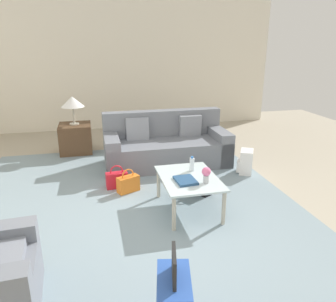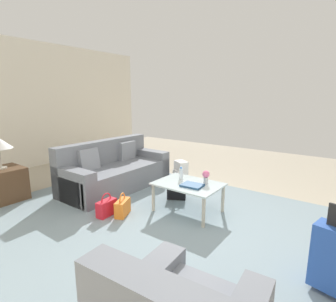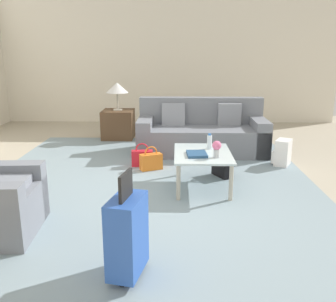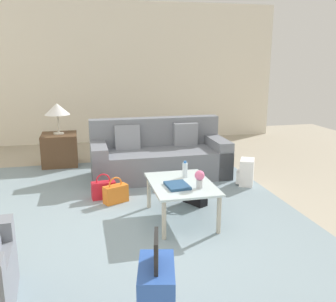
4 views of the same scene
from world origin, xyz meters
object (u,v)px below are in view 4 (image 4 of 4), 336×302
couch (158,157)px  coffee_table_book (177,185)px  coffee_table (181,188)px  flower_vase (200,178)px  water_bottle (185,170)px  handbag_orange (116,193)px  handbag_red (104,190)px  table_lamp (57,110)px  backpack_white (246,172)px  side_table (60,149)px  handbag_black (195,195)px

couch → coffee_table_book: bearing=174.6°
coffee_table → flower_vase: (-0.22, -0.15, 0.18)m
water_bottle → handbag_orange: 1.05m
couch → flower_vase: couch is taller
couch → handbag_red: size_ratio=6.05×
flower_vase → table_lamp: 3.47m
coffee_table_book → backpack_white: size_ratio=0.77×
side_table → handbag_orange: bearing=-159.1°
flower_vase → couch: bearing=1.4°
couch → side_table: bearing=58.0°
side_table → handbag_black: 2.99m
couch → flower_vase: 2.04m
flower_vase → side_table: 3.45m
handbag_black → couch: bearing=8.7°
handbag_black → flower_vase: bearing=166.2°
side_table → flower_vase: bearing=-151.3°
couch → handbag_orange: couch is taller
flower_vase → side_table: bearing=28.7°
coffee_table_book → backpack_white: coffee_table_book is taller
water_bottle → backpack_white: (0.80, -1.19, -0.36)m
handbag_black → backpack_white: bearing=-59.7°
water_bottle → handbag_orange: (0.52, 0.80, -0.43)m
water_bottle → backpack_white: size_ratio=0.51×
water_bottle → handbag_black: (0.23, -0.21, -0.43)m
side_table → handbag_red: size_ratio=1.71×
coffee_table → side_table: bearing=28.2°
coffee_table → handbag_black: (0.43, -0.31, -0.27)m
side_table → table_lamp: 0.72m
handbag_orange → backpack_white: 2.02m
side_table → handbag_orange: size_ratio=1.71×
coffee_table → water_bottle: size_ratio=4.83×
water_bottle → coffee_table: bearing=153.4°
water_bottle → handbag_red: size_ratio=0.57×
coffee_table → flower_vase: bearing=-145.7°
coffee_table → handbag_orange: 1.04m
side_table → handbag_red: bearing=-161.1°
handbag_black → side_table: bearing=37.4°
coffee_table → side_table: size_ratio=1.61×
flower_vase → handbag_orange: flower_vase is taller
couch → table_lamp: size_ratio=3.97×
coffee_table → handbag_orange: (0.72, 0.70, -0.27)m
coffee_table_book → side_table: side_table is taller
table_lamp → handbag_red: (-1.89, -0.65, -0.87)m
couch → water_bottle: couch is taller
backpack_white → couch: bearing=56.3°
couch → table_lamp: 2.01m
coffee_table_book → handbag_orange: size_ratio=0.86×
coffee_table_book → handbag_red: (1.03, 0.77, -0.35)m
handbag_red → side_table: bearing=18.9°
couch → coffee_table_book: (-1.92, 0.18, 0.17)m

